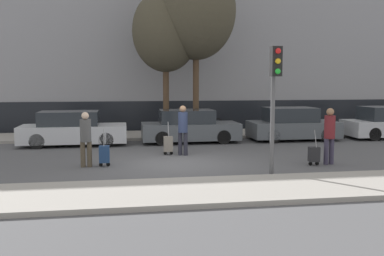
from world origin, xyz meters
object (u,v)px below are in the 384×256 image
at_px(traffic_light, 275,85).
at_px(bare_tree_near_crossing, 196,11).
at_px(parked_car_0, 73,129).
at_px(trolley_left, 104,154).
at_px(trolley_center, 168,144).
at_px(parked_bicycle, 207,125).
at_px(trolley_right, 314,154).
at_px(pedestrian_right, 330,132).
at_px(parked_car_2, 292,125).
at_px(pedestrian_left, 86,136).
at_px(pedestrian_center, 183,127).
at_px(bare_tree_down_street, 166,32).
at_px(parked_car_1, 189,127).

height_order(traffic_light, bare_tree_near_crossing, bare_tree_near_crossing).
xyz_separation_m(parked_car_0, trolley_left, (1.47, -4.71, -0.28)).
relative_size(trolley_center, parked_bicycle, 0.68).
bearing_deg(trolley_right, pedestrian_right, 8.88).
bearing_deg(trolley_left, parked_car_2, 30.51).
relative_size(parked_car_0, parked_car_2, 1.09).
relative_size(pedestrian_left, pedestrian_center, 0.95).
bearing_deg(bare_tree_down_street, trolley_center, -94.92).
bearing_deg(parked_car_2, bare_tree_down_street, 162.23).
xyz_separation_m(parked_bicycle, bare_tree_down_street, (-2.04, -0.44, 4.43)).
xyz_separation_m(trolley_center, traffic_light, (2.48, -4.09, 2.17)).
distance_m(pedestrian_center, bare_tree_down_street, 6.33).
bearing_deg(pedestrian_left, parked_bicycle, -127.55).
relative_size(pedestrian_left, bare_tree_near_crossing, 0.21).
height_order(trolley_center, bare_tree_down_street, bare_tree_down_street).
height_order(pedestrian_left, parked_bicycle, pedestrian_left).
xyz_separation_m(trolley_right, traffic_light, (-1.86, -1.40, 2.21)).
distance_m(trolley_center, bare_tree_near_crossing, 7.26).
bearing_deg(trolley_center, trolley_right, -31.81).
bearing_deg(pedestrian_left, pedestrian_right, 173.01).
distance_m(parked_car_2, trolley_center, 6.66).
bearing_deg(parked_car_2, pedestrian_center, -149.49).
bearing_deg(parked_car_0, parked_car_1, 1.27).
bearing_deg(parked_bicycle, pedestrian_left, -126.52).
height_order(trolley_center, parked_bicycle, trolley_center).
bearing_deg(traffic_light, parked_car_0, 131.32).
distance_m(pedestrian_left, trolley_left, 0.81).
height_order(parked_car_0, parked_car_2, parked_car_2).
xyz_separation_m(parked_car_1, traffic_light, (1.24, -7.11, 1.90)).
relative_size(parked_car_1, bare_tree_down_street, 0.62).
relative_size(pedestrian_left, pedestrian_right, 0.95).
xyz_separation_m(parked_car_0, parked_bicycle, (6.12, 2.30, -0.17)).
xyz_separation_m(pedestrian_center, trolley_right, (3.84, -2.48, -0.67)).
bearing_deg(parked_car_0, parked_car_2, 0.53).
bearing_deg(trolley_right, bare_tree_near_crossing, 109.73).
bearing_deg(pedestrian_left, pedestrian_center, -154.81).
bearing_deg(parked_bicycle, trolley_right, -76.53).
bearing_deg(parked_car_2, parked_bicycle, 147.65).
bearing_deg(parked_car_0, trolley_center, -38.37).
height_order(trolley_left, trolley_right, trolley_left).
height_order(pedestrian_center, bare_tree_near_crossing, bare_tree_near_crossing).
height_order(pedestrian_left, trolley_right, pedestrian_left).
bearing_deg(bare_tree_near_crossing, traffic_light, -85.29).
relative_size(parked_car_2, trolley_right, 3.50).
bearing_deg(parked_car_0, bare_tree_down_street, 24.55).
distance_m(bare_tree_near_crossing, bare_tree_down_street, 1.67).
xyz_separation_m(trolley_left, parked_bicycle, (4.65, 7.01, 0.11)).
distance_m(parked_car_1, trolley_right, 6.51).
relative_size(parked_car_1, bare_tree_near_crossing, 0.53).
height_order(parked_car_0, trolley_left, parked_car_0).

